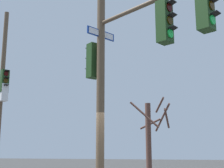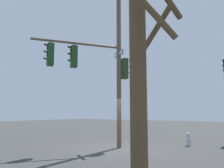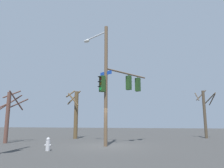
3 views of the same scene
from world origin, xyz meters
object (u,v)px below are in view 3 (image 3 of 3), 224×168
bare_tree_behind_pole (9,114)px  bare_tree_corner (76,112)px  bare_tree_across_street (205,112)px  fire_hydrant (48,144)px

bare_tree_behind_pole → bare_tree_corner: size_ratio=0.87×
bare_tree_across_street → bare_tree_corner: (-12.50, -2.96, -0.11)m
bare_tree_behind_pole → bare_tree_corner: 6.13m
bare_tree_across_street → bare_tree_corner: 12.85m
bare_tree_corner → bare_tree_behind_pole: bearing=-126.1°
bare_tree_across_street → bare_tree_behind_pole: bearing=-153.8°
fire_hydrant → bare_tree_corner: (-1.60, 8.27, 2.14)m
bare_tree_behind_pole → bare_tree_across_street: 17.95m
fire_hydrant → bare_tree_across_street: size_ratio=0.15×
bare_tree_corner → bare_tree_across_street: bearing=13.3°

